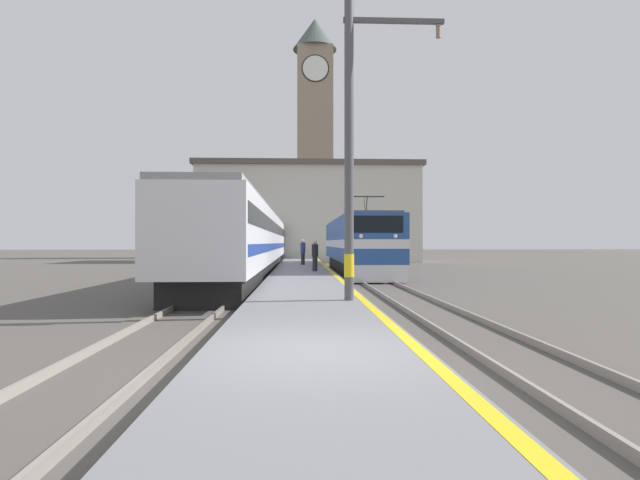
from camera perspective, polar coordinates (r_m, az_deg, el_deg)
name	(u,v)px	position (r m, az deg, el deg)	size (l,w,h in m)	color
ground_plane	(302,269)	(37.04, -2.09, -3.29)	(200.00, 200.00, 0.00)	#514C47
platform	(302,269)	(32.03, -2.03, -3.36)	(3.20, 140.00, 0.45)	slate
rail_track_near	(356,272)	(32.25, 4.09, -3.68)	(2.83, 140.00, 0.16)	#514C47
rail_track_far	(254,272)	(32.17, -7.52, -3.69)	(2.83, 140.00, 0.16)	#514C47
locomotive_train	(357,245)	(31.62, 4.21, -0.54)	(2.92, 17.46, 4.48)	black
passenger_train	(259,241)	(36.19, -6.95, -0.10)	(2.92, 45.60, 3.81)	black
catenary_mast	(353,144)	(13.22, 3.79, 10.91)	(2.65, 0.26, 8.09)	#4C4C51
person_on_platform	(303,251)	(33.52, -1.97, -1.31)	(0.34, 0.34, 1.70)	#23232D
second_waiting_passenger	(315,255)	(26.02, -0.58, -1.72)	(0.34, 0.34, 1.61)	#23232D
clock_tower	(315,131)	(66.68, -0.60, 12.39)	(5.70, 5.70, 31.24)	gray
station_building	(308,213)	(51.46, -1.35, 3.08)	(22.40, 8.77, 9.88)	beige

